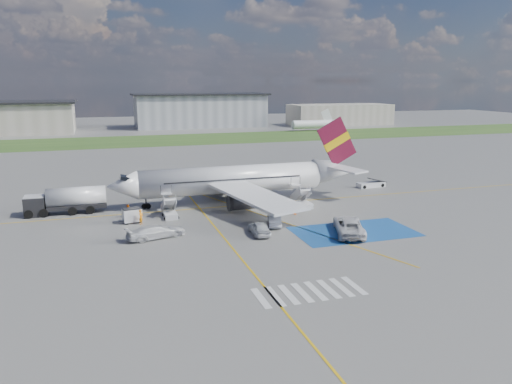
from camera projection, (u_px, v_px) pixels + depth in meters
The scene contains 22 objects.
ground at pixel (262, 230), 58.66m from camera, with size 400.00×400.00×0.00m, color #60605E.
grass_strip at pixel (161, 140), 147.02m from camera, with size 400.00×30.00×0.01m, color #2D4C1E.
taxiway_line_main at pixel (235, 206), 69.82m from camera, with size 120.00×0.20×0.01m, color gold.
taxiway_line_cross at pixel (245, 263), 47.87m from camera, with size 0.20×60.00×0.01m, color gold.
taxiway_line_diag at pixel (235, 206), 69.82m from camera, with size 0.20×60.00×0.01m, color gold.
staging_box at pixel (354, 232), 57.89m from camera, with size 14.00×8.00×0.01m, color #184B90.
crosswalk at pixel (309, 292), 41.38m from camera, with size 9.00×4.00×0.01m.
terminal_centre at pixel (200, 111), 188.83m from camera, with size 48.00×18.00×12.00m, color gray.
terminal_east at pixel (340, 114), 199.00m from camera, with size 40.00×16.00×8.00m, color #9D9787.
airliner at pixel (241, 179), 71.38m from camera, with size 36.81×32.95×11.92m.
airstairs_fwd at pixel (170, 213), 63.81m from camera, with size 1.90×5.20×3.60m.
airstairs_aft at pixel (303, 202), 69.27m from camera, with size 1.90×5.20×3.60m.
fuel_tanker at pixel (67, 203), 65.57m from camera, with size 10.17×2.87×3.46m.
gpu_cart at pixel (132, 216), 61.43m from camera, with size 2.41×1.77×1.83m.
belt_loader at pixel (371, 185), 82.13m from camera, with size 5.23×2.32×1.53m.
car_silver_a at pixel (259, 228), 56.66m from camera, with size 1.79×4.46×1.52m, color silver.
car_silver_b at pixel (274, 220), 60.19m from camera, with size 1.50×4.30×1.42m, color silver.
van_white_a at pixel (349, 223), 57.16m from camera, with size 2.98×6.47×2.43m, color silver.
van_white_b at pixel (156, 229), 55.36m from camera, with size 2.03×5.00×1.96m, color silver.
crew_fwd at pixel (141, 217), 60.67m from camera, with size 0.66×0.43×1.82m, color orange.
crew_nose at pixel (128, 211), 63.66m from camera, with size 0.82×0.64×1.69m, color #DC5D0B.
crew_aft at pixel (295, 207), 65.17m from camera, with size 1.10×0.46×1.87m, color orange.
Camera 1 is at (-17.67, -53.44, 17.11)m, focal length 35.00 mm.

